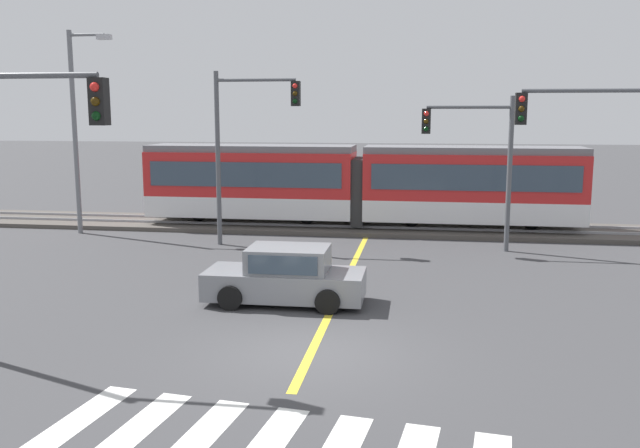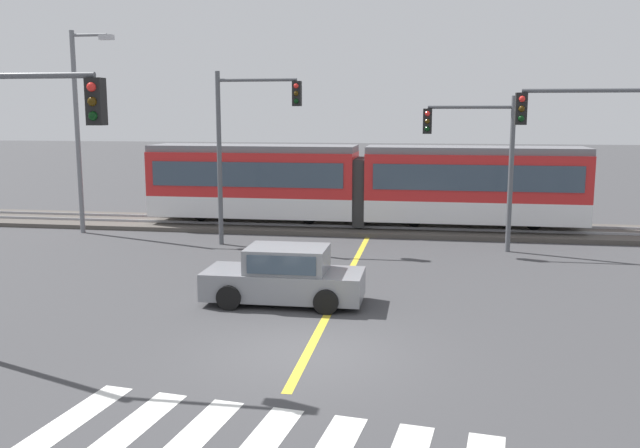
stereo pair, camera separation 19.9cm
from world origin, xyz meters
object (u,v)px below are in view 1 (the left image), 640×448
at_px(traffic_light_far_left, 244,132).
at_px(traffic_light_mid_right, 613,147).
at_px(street_lamp_west, 78,121).
at_px(light_rail_tram, 359,182).
at_px(traffic_light_far_right, 479,149).
at_px(sedan_crossing, 286,277).

xyz_separation_m(traffic_light_far_left, traffic_light_mid_right, (11.92, -4.55, -0.25)).
bearing_deg(traffic_light_far_left, street_lamp_west, 168.42).
height_order(traffic_light_far_left, street_lamp_west, street_lamp_west).
relative_size(light_rail_tram, traffic_light_far_right, 3.31).
xyz_separation_m(light_rail_tram, traffic_light_far_left, (-3.94, -4.24, 2.25)).
relative_size(sedan_crossing, street_lamp_west, 0.51).
height_order(traffic_light_far_right, street_lamp_west, street_lamp_west).
bearing_deg(traffic_light_mid_right, street_lamp_west, 162.57).
xyz_separation_m(traffic_light_mid_right, street_lamp_west, (-19.32, 6.07, 0.63)).
bearing_deg(traffic_light_mid_right, traffic_light_far_left, 159.12).
distance_m(light_rail_tram, street_lamp_west, 11.96).
height_order(light_rail_tram, traffic_light_mid_right, traffic_light_mid_right).
xyz_separation_m(light_rail_tram, sedan_crossing, (-0.82, -11.80, -1.35)).
bearing_deg(street_lamp_west, traffic_light_mid_right, -17.43).
distance_m(traffic_light_far_left, traffic_light_mid_right, 12.76).
xyz_separation_m(light_rail_tram, street_lamp_west, (-11.34, -2.72, 2.63)).
height_order(sedan_crossing, street_lamp_west, street_lamp_west).
bearing_deg(traffic_light_far_left, sedan_crossing, -67.59).
relative_size(traffic_light_mid_right, street_lamp_west, 0.74).
bearing_deg(traffic_light_far_right, traffic_light_far_left, -177.77).
relative_size(traffic_light_far_left, traffic_light_far_right, 1.17).
height_order(traffic_light_mid_right, traffic_light_far_right, traffic_light_mid_right).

